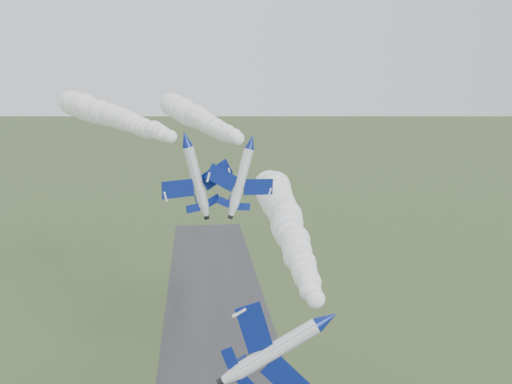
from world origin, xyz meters
The scene contains 6 objects.
jet_lead centered at (6.50, -6.06, 32.22)m, with size 4.98×11.70×8.45m.
smoke_trail_jet_lead centered at (7.86, 24.08, 33.21)m, with size 5.82×55.69×5.82m, color white, non-canonical shape.
jet_pair_left centered at (-5.45, 22.18, 45.08)m, with size 9.82×11.59×3.68m.
smoke_trail_jet_pair_left centered at (-19.09, 51.50, 46.68)m, with size 5.15×59.02×5.15m, color white, non-canonical shape.
jet_pair_right centered at (2.99, 23.11, 44.51)m, with size 9.31×11.31×3.62m.
smoke_trail_jet_pair_right centered at (-3.83, 51.14, 46.18)m, with size 4.95×52.42×4.95m, color white, non-canonical shape.
Camera 1 is at (-4.39, -50.46, 51.59)m, focal length 40.00 mm.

